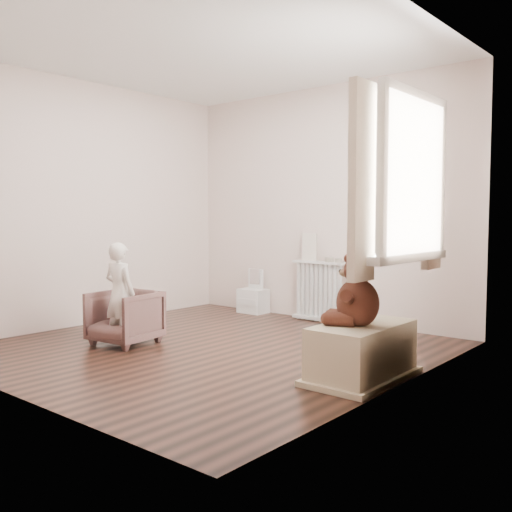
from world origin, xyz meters
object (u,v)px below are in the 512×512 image
Objects in this scene: toy_bench at (362,351)px; plush_cat at (419,238)px; child at (120,293)px; toy_vanity at (253,290)px; teddy_bear at (358,287)px; radiator at (319,286)px; armchair at (125,317)px.

toy_bench is 1.02m from plush_cat.
toy_bench is (2.21, 0.45, -0.28)m from child.
teddy_bear is at bearing -35.49° from toy_vanity.
child is at bearing -168.51° from toy_bench.
teddy_bear reaches higher than radiator.
child is (-0.72, -2.14, 0.09)m from radiator.
armchair is 2.05× the size of plush_cat.
toy_bench is (1.49, -1.69, -0.19)m from radiator.
child is at bearing 168.58° from teddy_bear.
plush_cat is (2.55, -1.04, 0.72)m from toy_vanity.
armchair is 0.24m from child.
radiator is 2.53× the size of plush_cat.
plush_cat reaches higher than armchair.
plush_cat reaches higher than teddy_bear.
armchair is at bearing -84.41° from toy_vanity.
plush_cat is at bearing -33.15° from radiator.
toy_bench is (2.41, -1.66, -0.08)m from toy_vanity.
armchair is (0.20, -2.06, -0.03)m from toy_vanity.
toy_vanity reaches higher than armchair.
armchair is 1.09× the size of teddy_bear.
toy_bench is 3.21× the size of plush_cat.
teddy_bear is 0.77m from plush_cat.
armchair is 0.59× the size of child.
radiator reaches higher than toy_vanity.
child is (0.20, -2.11, 0.20)m from toy_vanity.
toy_bench is at bearing -34.44° from toy_vanity.
plush_cat is at bearing 77.28° from toy_bench.
child is 2.25m from teddy_bear.
toy_bench is (2.21, 0.40, -0.05)m from armchair.
plush_cat reaches higher than toy_vanity.
child is at bearing -161.92° from plush_cat.
plush_cat reaches higher than child.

